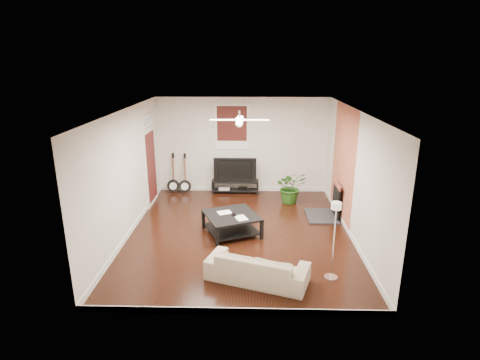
% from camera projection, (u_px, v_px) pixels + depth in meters
% --- Properties ---
extents(room, '(5.01, 6.01, 2.81)m').
position_uv_depth(room, '(240.00, 175.00, 8.51)').
color(room, black).
rests_on(room, ground).
extents(brick_accent, '(0.02, 2.20, 2.80)m').
position_uv_depth(brick_accent, '(343.00, 164.00, 9.40)').
color(brick_accent, '#B5503A').
rests_on(brick_accent, floor).
extents(fireplace, '(0.80, 1.10, 0.92)m').
position_uv_depth(fireplace, '(328.00, 200.00, 9.69)').
color(fireplace, black).
rests_on(fireplace, floor).
extents(window_back, '(1.00, 0.06, 1.30)m').
position_uv_depth(window_back, '(232.00, 127.00, 11.19)').
color(window_back, black).
rests_on(window_back, wall_back).
extents(door_left, '(0.08, 1.00, 2.50)m').
position_uv_depth(door_left, '(150.00, 159.00, 10.43)').
color(door_left, white).
rests_on(door_left, wall_left).
extents(tv_stand, '(1.38, 0.37, 0.39)m').
position_uv_depth(tv_stand, '(235.00, 187.00, 11.53)').
color(tv_stand, black).
rests_on(tv_stand, floor).
extents(tv, '(1.24, 0.16, 0.71)m').
position_uv_depth(tv, '(235.00, 169.00, 11.38)').
color(tv, black).
rests_on(tv, tv_stand).
extents(coffee_table, '(1.45, 1.45, 0.46)m').
position_uv_depth(coffee_table, '(232.00, 224.00, 8.84)').
color(coffee_table, black).
rests_on(coffee_table, floor).
extents(sofa, '(1.95, 1.26, 0.53)m').
position_uv_depth(sofa, '(257.00, 267.00, 6.94)').
color(sofa, tan).
rests_on(sofa, floor).
extents(floor_lamp, '(0.31, 0.31, 1.48)m').
position_uv_depth(floor_lamp, '(334.00, 241.00, 6.86)').
color(floor_lamp, white).
rests_on(floor_lamp, floor).
extents(potted_plant, '(0.90, 0.80, 0.91)m').
position_uv_depth(potted_plant, '(291.00, 187.00, 10.68)').
color(potted_plant, '#235317').
rests_on(potted_plant, floor).
extents(guitar_left, '(0.40, 0.31, 1.20)m').
position_uv_depth(guitar_left, '(173.00, 173.00, 11.42)').
color(guitar_left, black).
rests_on(guitar_left, floor).
extents(guitar_right, '(0.42, 0.34, 1.20)m').
position_uv_depth(guitar_right, '(184.00, 174.00, 11.39)').
color(guitar_right, black).
rests_on(guitar_right, floor).
extents(ceiling_fan, '(1.24, 1.24, 0.32)m').
position_uv_depth(ceiling_fan, '(240.00, 120.00, 8.15)').
color(ceiling_fan, white).
rests_on(ceiling_fan, ceiling).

